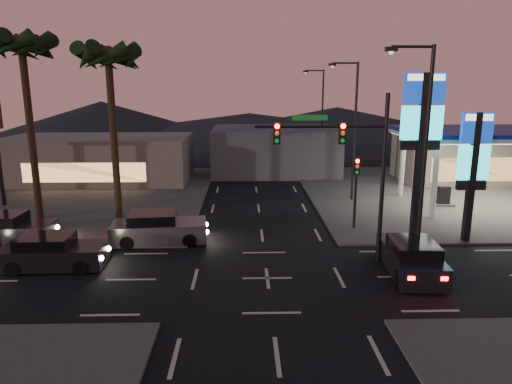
{
  "coord_description": "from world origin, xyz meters",
  "views": [
    {
      "loc": [
        -1.0,
        -18.77,
        8.22
      ],
      "look_at": [
        -0.39,
        4.02,
        3.0
      ],
      "focal_mm": 32.0,
      "sensor_mm": 36.0,
      "label": 1
    }
  ],
  "objects_px": {
    "gas_station": "(493,135)",
    "pylon_sign_tall": "(422,123)",
    "pylon_sign_short": "(474,158)",
    "traffic_signal_mast": "(347,154)",
    "car_lane_b_mid": "(6,229)",
    "car_lane_a_front": "(52,253)",
    "suv_station": "(411,258)",
    "car_lane_b_front": "(158,229)"
  },
  "relations": [
    {
      "from": "gas_station",
      "to": "pylon_sign_tall",
      "type": "distance_m",
      "value": 10.01
    },
    {
      "from": "pylon_sign_short",
      "to": "traffic_signal_mast",
      "type": "distance_m",
      "value": 7.69
    },
    {
      "from": "gas_station",
      "to": "pylon_sign_tall",
      "type": "relative_size",
      "value": 1.36
    },
    {
      "from": "car_lane_b_mid",
      "to": "car_lane_a_front",
      "type": "bearing_deg",
      "value": -42.48
    },
    {
      "from": "traffic_signal_mast",
      "to": "suv_station",
      "type": "xyz_separation_m",
      "value": [
        2.74,
        -1.6,
        -4.48
      ]
    },
    {
      "from": "gas_station",
      "to": "pylon_sign_tall",
      "type": "xyz_separation_m",
      "value": [
        -7.5,
        -6.5,
        1.31
      ]
    },
    {
      "from": "traffic_signal_mast",
      "to": "car_lane_b_front",
      "type": "bearing_deg",
      "value": 162.48
    },
    {
      "from": "gas_station",
      "to": "pylon_sign_tall",
      "type": "bearing_deg",
      "value": -139.09
    },
    {
      "from": "car_lane_a_front",
      "to": "car_lane_b_front",
      "type": "relative_size",
      "value": 0.92
    },
    {
      "from": "gas_station",
      "to": "traffic_signal_mast",
      "type": "relative_size",
      "value": 1.53
    },
    {
      "from": "traffic_signal_mast",
      "to": "pylon_sign_short",
      "type": "bearing_deg",
      "value": 19.13
    },
    {
      "from": "traffic_signal_mast",
      "to": "car_lane_b_mid",
      "type": "relative_size",
      "value": 1.59
    },
    {
      "from": "gas_station",
      "to": "car_lane_b_front",
      "type": "distance_m",
      "value": 23.19
    },
    {
      "from": "pylon_sign_tall",
      "to": "traffic_signal_mast",
      "type": "xyz_separation_m",
      "value": [
        -4.74,
        -3.51,
        -1.17
      ]
    },
    {
      "from": "car_lane_a_front",
      "to": "car_lane_b_mid",
      "type": "bearing_deg",
      "value": 137.52
    },
    {
      "from": "car_lane_b_front",
      "to": "pylon_sign_short",
      "type": "bearing_deg",
      "value": -1.6
    },
    {
      "from": "car_lane_a_front",
      "to": "suv_station",
      "type": "height_order",
      "value": "suv_station"
    },
    {
      "from": "pylon_sign_short",
      "to": "gas_station",
      "type": "bearing_deg",
      "value": 56.31
    },
    {
      "from": "pylon_sign_tall",
      "to": "pylon_sign_short",
      "type": "bearing_deg",
      "value": -21.8
    },
    {
      "from": "suv_station",
      "to": "car_lane_b_mid",
      "type": "bearing_deg",
      "value": 166.95
    },
    {
      "from": "traffic_signal_mast",
      "to": "suv_station",
      "type": "height_order",
      "value": "traffic_signal_mast"
    },
    {
      "from": "pylon_sign_tall",
      "to": "car_lane_b_mid",
      "type": "relative_size",
      "value": 1.78
    },
    {
      "from": "pylon_sign_short",
      "to": "car_lane_b_mid",
      "type": "bearing_deg",
      "value": 178.58
    },
    {
      "from": "pylon_sign_short",
      "to": "suv_station",
      "type": "distance_m",
      "value": 7.24
    },
    {
      "from": "traffic_signal_mast",
      "to": "car_lane_a_front",
      "type": "distance_m",
      "value": 14.44
    },
    {
      "from": "gas_station",
      "to": "car_lane_a_front",
      "type": "relative_size",
      "value": 2.5
    },
    {
      "from": "pylon_sign_short",
      "to": "traffic_signal_mast",
      "type": "relative_size",
      "value": 0.88
    },
    {
      "from": "pylon_sign_short",
      "to": "suv_station",
      "type": "relative_size",
      "value": 1.41
    },
    {
      "from": "car_lane_a_front",
      "to": "traffic_signal_mast",
      "type": "bearing_deg",
      "value": 2.04
    },
    {
      "from": "pylon_sign_short",
      "to": "car_lane_a_front",
      "type": "distance_m",
      "value": 21.53
    },
    {
      "from": "pylon_sign_short",
      "to": "suv_station",
      "type": "bearing_deg",
      "value": -137.62
    },
    {
      "from": "car_lane_a_front",
      "to": "car_lane_b_front",
      "type": "xyz_separation_m",
      "value": [
        4.28,
        3.47,
        0.05
      ]
    },
    {
      "from": "traffic_signal_mast",
      "to": "car_lane_b_mid",
      "type": "height_order",
      "value": "traffic_signal_mast"
    },
    {
      "from": "pylon_sign_tall",
      "to": "traffic_signal_mast",
      "type": "distance_m",
      "value": 6.02
    },
    {
      "from": "pylon_sign_tall",
      "to": "suv_station",
      "type": "relative_size",
      "value": 1.82
    },
    {
      "from": "pylon_sign_tall",
      "to": "car_lane_a_front",
      "type": "relative_size",
      "value": 1.84
    },
    {
      "from": "pylon_sign_short",
      "to": "suv_station",
      "type": "xyz_separation_m",
      "value": [
        -4.51,
        -4.11,
        -3.91
      ]
    },
    {
      "from": "car_lane_b_front",
      "to": "car_lane_a_front",
      "type": "bearing_deg",
      "value": -140.98
    },
    {
      "from": "pylon_sign_short",
      "to": "car_lane_b_front",
      "type": "relative_size",
      "value": 1.31
    },
    {
      "from": "suv_station",
      "to": "pylon_sign_tall",
      "type": "bearing_deg",
      "value": 68.58
    },
    {
      "from": "suv_station",
      "to": "car_lane_b_front",
      "type": "bearing_deg",
      "value": 159.39
    },
    {
      "from": "traffic_signal_mast",
      "to": "car_lane_b_front",
      "type": "relative_size",
      "value": 1.5
    }
  ]
}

